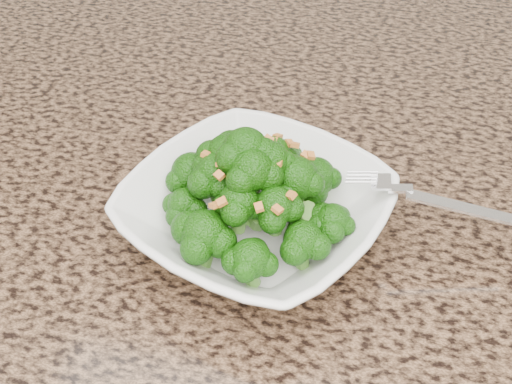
% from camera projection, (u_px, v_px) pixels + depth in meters
% --- Properties ---
extents(granite_counter, '(1.64, 1.04, 0.03)m').
position_uv_depth(granite_counter, '(173.00, 194.00, 0.63)').
color(granite_counter, brown).
rests_on(granite_counter, cabinet).
extents(bowl, '(0.28, 0.28, 0.05)m').
position_uv_depth(bowl, '(256.00, 213.00, 0.55)').
color(bowl, white).
rests_on(bowl, granite_counter).
extents(broccoli_pile, '(0.19, 0.19, 0.07)m').
position_uv_depth(broccoli_pile, '(256.00, 158.00, 0.51)').
color(broccoli_pile, '#165109').
rests_on(broccoli_pile, bowl).
extents(garlic_topping, '(0.11, 0.11, 0.01)m').
position_uv_depth(garlic_topping, '(256.00, 120.00, 0.49)').
color(garlic_topping, orange).
rests_on(garlic_topping, broccoli_pile).
extents(fork, '(0.16, 0.04, 0.01)m').
position_uv_depth(fork, '(405.00, 190.00, 0.52)').
color(fork, silver).
rests_on(fork, bowl).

